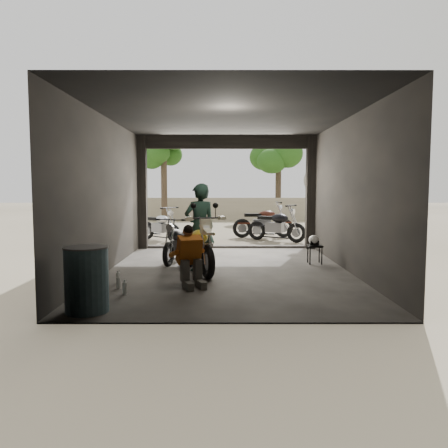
{
  "coord_description": "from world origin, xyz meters",
  "views": [
    {
      "loc": [
        -0.09,
        -9.0,
        1.76
      ],
      "look_at": [
        -0.08,
        0.6,
        0.95
      ],
      "focal_mm": 35.0,
      "sensor_mm": 36.0,
      "label": 1
    }
  ],
  "objects_px": {
    "outside_bike_a": "(160,224)",
    "outside_bike_c": "(276,223)",
    "helmet": "(314,240)",
    "rider": "(200,228)",
    "stool": "(315,248)",
    "oil_drum": "(87,280)",
    "main_bike": "(198,244)",
    "mechanic": "(191,258)",
    "outside_bike_b": "(263,220)",
    "sign_post": "(316,193)",
    "left_bike": "(178,240)"
  },
  "relations": [
    {
      "from": "main_bike",
      "to": "helmet",
      "type": "xyz_separation_m",
      "value": [
        2.59,
        1.01,
        -0.05
      ]
    },
    {
      "from": "outside_bike_b",
      "to": "outside_bike_c",
      "type": "xyz_separation_m",
      "value": [
        0.32,
        -1.04,
        -0.03
      ]
    },
    {
      "from": "outside_bike_c",
      "to": "rider",
      "type": "bearing_deg",
      "value": -171.26
    },
    {
      "from": "left_bike",
      "to": "stool",
      "type": "height_order",
      "value": "left_bike"
    },
    {
      "from": "left_bike",
      "to": "helmet",
      "type": "relative_size",
      "value": 6.25
    },
    {
      "from": "outside_bike_a",
      "to": "helmet",
      "type": "bearing_deg",
      "value": -94.03
    },
    {
      "from": "outside_bike_c",
      "to": "sign_post",
      "type": "distance_m",
      "value": 1.74
    },
    {
      "from": "outside_bike_a",
      "to": "oil_drum",
      "type": "relative_size",
      "value": 1.78
    },
    {
      "from": "rider",
      "to": "left_bike",
      "type": "bearing_deg",
      "value": -88.8
    },
    {
      "from": "outside_bike_a",
      "to": "sign_post",
      "type": "distance_m",
      "value": 5.12
    },
    {
      "from": "outside_bike_b",
      "to": "stool",
      "type": "relative_size",
      "value": 4.19
    },
    {
      "from": "left_bike",
      "to": "oil_drum",
      "type": "relative_size",
      "value": 1.68
    },
    {
      "from": "stool",
      "to": "helmet",
      "type": "bearing_deg",
      "value": 145.76
    },
    {
      "from": "main_bike",
      "to": "sign_post",
      "type": "distance_m",
      "value": 5.54
    },
    {
      "from": "main_bike",
      "to": "oil_drum",
      "type": "relative_size",
      "value": 1.95
    },
    {
      "from": "outside_bike_a",
      "to": "outside_bike_b",
      "type": "xyz_separation_m",
      "value": [
        3.47,
        0.86,
        0.07
      ]
    },
    {
      "from": "main_bike",
      "to": "outside_bike_a",
      "type": "relative_size",
      "value": 1.09
    },
    {
      "from": "sign_post",
      "to": "main_bike",
      "type": "bearing_deg",
      "value": -145.03
    },
    {
      "from": "stool",
      "to": "main_bike",
      "type": "bearing_deg",
      "value": -159.1
    },
    {
      "from": "helmet",
      "to": "mechanic",
      "type": "bearing_deg",
      "value": -147.09
    },
    {
      "from": "outside_bike_a",
      "to": "oil_drum",
      "type": "bearing_deg",
      "value": -136.19
    },
    {
      "from": "mechanic",
      "to": "stool",
      "type": "height_order",
      "value": "mechanic"
    },
    {
      "from": "outside_bike_b",
      "to": "rider",
      "type": "relative_size",
      "value": 1.01
    },
    {
      "from": "left_bike",
      "to": "outside_bike_c",
      "type": "bearing_deg",
      "value": 67.82
    },
    {
      "from": "outside_bike_c",
      "to": "sign_post",
      "type": "xyz_separation_m",
      "value": [
        1.1,
        -0.92,
        0.99
      ]
    },
    {
      "from": "stool",
      "to": "oil_drum",
      "type": "distance_m",
      "value": 5.56
    },
    {
      "from": "outside_bike_b",
      "to": "helmet",
      "type": "bearing_deg",
      "value": -178.12
    },
    {
      "from": "left_bike",
      "to": "rider",
      "type": "distance_m",
      "value": 1.33
    },
    {
      "from": "outside_bike_b",
      "to": "oil_drum",
      "type": "xyz_separation_m",
      "value": [
        -3.3,
        -9.14,
        -0.16
      ]
    },
    {
      "from": "outside_bike_b",
      "to": "sign_post",
      "type": "bearing_deg",
      "value": -149.55
    },
    {
      "from": "main_bike",
      "to": "stool",
      "type": "distance_m",
      "value": 2.81
    },
    {
      "from": "oil_drum",
      "to": "outside_bike_a",
      "type": "bearing_deg",
      "value": 91.19
    },
    {
      "from": "outside_bike_a",
      "to": "outside_bike_c",
      "type": "relative_size",
      "value": 0.93
    },
    {
      "from": "helmet",
      "to": "rider",
      "type": "bearing_deg",
      "value": -170.41
    },
    {
      "from": "outside_bike_c",
      "to": "stool",
      "type": "xyz_separation_m",
      "value": [
        0.38,
        -4.23,
        -0.23
      ]
    },
    {
      "from": "mechanic",
      "to": "outside_bike_c",
      "type": "bearing_deg",
      "value": 49.37
    },
    {
      "from": "mechanic",
      "to": "oil_drum",
      "type": "distance_m",
      "value": 2.05
    },
    {
      "from": "outside_bike_c",
      "to": "rider",
      "type": "xyz_separation_m",
      "value": [
        -2.2,
        -5.06,
        0.32
      ]
    },
    {
      "from": "left_bike",
      "to": "mechanic",
      "type": "height_order",
      "value": "same"
    },
    {
      "from": "stool",
      "to": "oil_drum",
      "type": "height_order",
      "value": "oil_drum"
    },
    {
      "from": "mechanic",
      "to": "stool",
      "type": "bearing_deg",
      "value": 19.68
    },
    {
      "from": "stool",
      "to": "helmet",
      "type": "height_order",
      "value": "helmet"
    },
    {
      "from": "mechanic",
      "to": "oil_drum",
      "type": "xyz_separation_m",
      "value": [
        -1.35,
        -1.55,
        -0.06
      ]
    },
    {
      "from": "mechanic",
      "to": "stool",
      "type": "xyz_separation_m",
      "value": [
        2.65,
        2.32,
        -0.16
      ]
    },
    {
      "from": "outside_bike_a",
      "to": "outside_bike_c",
      "type": "distance_m",
      "value": 3.8
    },
    {
      "from": "rider",
      "to": "stool",
      "type": "height_order",
      "value": "rider"
    },
    {
      "from": "helmet",
      "to": "oil_drum",
      "type": "relative_size",
      "value": 0.27
    },
    {
      "from": "outside_bike_c",
      "to": "helmet",
      "type": "distance_m",
      "value": 4.23
    },
    {
      "from": "rider",
      "to": "mechanic",
      "type": "xyz_separation_m",
      "value": [
        -0.07,
        -1.49,
        -0.39
      ]
    },
    {
      "from": "left_bike",
      "to": "outside_bike_b",
      "type": "distance_m",
      "value": 5.56
    }
  ]
}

